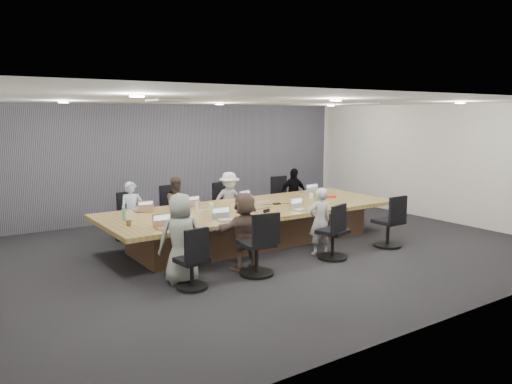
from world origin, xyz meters
TOP-DOWN VIEW (x-y plane):
  - floor at (0.00, 0.00)m, footprint 10.00×8.00m
  - ceiling at (0.00, 0.00)m, footprint 10.00×8.00m
  - wall_back at (0.00, 4.00)m, footprint 10.00×0.00m
  - wall_front at (0.00, -4.00)m, footprint 10.00×0.00m
  - wall_right at (5.00, 0.00)m, footprint 0.00×8.00m
  - curtain at (0.00, 3.92)m, footprint 9.80×0.04m
  - conference_table at (0.00, 0.50)m, footprint 6.00×2.20m
  - chair_0 at (-2.00, 2.20)m, footprint 0.63×0.63m
  - chair_1 at (-1.00, 2.20)m, footprint 0.69×0.69m
  - chair_2 at (0.26, 2.20)m, footprint 0.67×0.67m
  - chair_3 at (2.08, 2.20)m, footprint 0.60×0.60m
  - chair_4 at (-2.22, -1.20)m, footprint 0.54×0.54m
  - chair_5 at (-1.07, -1.20)m, footprint 0.66×0.66m
  - chair_6 at (0.57, -1.20)m, footprint 0.70×0.70m
  - chair_7 at (2.02, -1.20)m, footprint 0.57×0.57m
  - person_0 at (-2.00, 1.85)m, footprint 0.50×0.38m
  - laptop_0 at (-2.00, 1.30)m, footprint 0.32×0.24m
  - person_1 at (-1.00, 1.85)m, footprint 0.63×0.49m
  - laptop_1 at (-1.00, 1.30)m, footprint 0.35×0.26m
  - person_2 at (0.26, 1.85)m, footprint 0.90×0.61m
  - laptop_2 at (0.26, 1.30)m, footprint 0.33×0.26m
  - person_3 at (2.08, 1.85)m, footprint 0.78×0.42m
  - laptop_3 at (2.08, 1.30)m, footprint 0.36×0.26m
  - person_4 at (-2.22, -0.85)m, footprint 0.77×0.59m
  - laptop_4 at (-2.22, -0.30)m, footprint 0.32×0.22m
  - person_5 at (-1.07, -0.85)m, footprint 1.22×0.39m
  - laptop_5 at (-1.07, -0.30)m, footprint 0.38×0.30m
  - person_6 at (0.57, -0.85)m, footprint 0.50×0.37m
  - laptop_6 at (0.57, -0.30)m, footprint 0.30×0.21m
  - bottle_green_left at (-2.56, 0.69)m, footprint 0.08×0.08m
  - bottle_green_right at (1.36, 0.15)m, footprint 0.10×0.10m
  - bottle_clear at (-1.15, 0.69)m, footprint 0.07×0.07m
  - cup_white_far at (-0.76, 0.85)m, footprint 0.10×0.10m
  - cup_white_near at (1.63, 0.65)m, footprint 0.10×0.10m
  - mug_brown at (-2.65, 0.22)m, footprint 0.09×0.09m
  - mic_left at (-0.51, 0.09)m, footprint 0.18×0.14m
  - mic_right at (0.56, 0.46)m, footprint 0.14×0.10m
  - stapler at (-0.10, -0.11)m, footprint 0.16×0.09m
  - canvas_bag at (1.90, 0.79)m, footprint 0.30×0.19m
  - snack_packet at (2.05, 0.46)m, footprint 0.19×0.14m

SIDE VIEW (x-z plane):
  - floor at x=0.00m, z-range 0.00..0.00m
  - chair_4 at x=-2.22m, z-range 0.00..0.72m
  - chair_0 at x=-2.00m, z-range 0.00..0.74m
  - chair_2 at x=0.26m, z-range 0.00..0.79m
  - conference_table at x=0.00m, z-range 0.03..0.77m
  - chair_3 at x=2.08m, z-range 0.00..0.82m
  - chair_6 at x=0.57m, z-range 0.00..0.83m
  - chair_7 at x=2.02m, z-range 0.00..0.84m
  - chair_1 at x=-1.00m, z-range 0.00..0.86m
  - chair_5 at x=-1.07m, z-range 0.00..0.87m
  - person_6 at x=0.57m, z-range 0.00..1.24m
  - person_0 at x=-2.00m, z-range 0.00..1.24m
  - person_3 at x=2.08m, z-range 0.00..1.26m
  - person_1 at x=-1.00m, z-range 0.00..1.26m
  - person_2 at x=0.26m, z-range 0.00..1.28m
  - person_5 at x=-1.07m, z-range 0.00..1.31m
  - person_4 at x=-2.22m, z-range 0.00..1.39m
  - laptop_0 at x=-2.00m, z-range 0.74..0.76m
  - laptop_1 at x=-1.00m, z-range 0.74..0.76m
  - laptop_2 at x=0.26m, z-range 0.74..0.76m
  - laptop_3 at x=2.08m, z-range 0.74..0.76m
  - laptop_4 at x=-2.22m, z-range 0.74..0.76m
  - laptop_5 at x=-1.07m, z-range 0.74..0.76m
  - laptop_6 at x=0.57m, z-range 0.74..0.76m
  - mic_right at x=0.56m, z-range 0.74..0.77m
  - mic_left at x=-0.51m, z-range 0.74..0.77m
  - snack_packet at x=2.05m, z-range 0.74..0.78m
  - stapler at x=-0.10m, z-range 0.74..0.80m
  - mug_brown at x=-2.65m, z-range 0.74..0.84m
  - cup_white_far at x=-0.76m, z-range 0.74..0.84m
  - cup_white_near at x=1.63m, z-range 0.74..0.85m
  - canvas_bag at x=1.90m, z-range 0.74..0.89m
  - bottle_clear at x=-1.15m, z-range 0.74..0.93m
  - bottle_green_left at x=-2.56m, z-range 0.74..0.96m
  - bottle_green_right at x=1.36m, z-range 0.74..1.02m
  - wall_back at x=0.00m, z-range 0.00..2.80m
  - wall_front at x=0.00m, z-range 0.00..2.80m
  - wall_right at x=5.00m, z-range 0.00..2.80m
  - curtain at x=0.00m, z-range 0.00..2.80m
  - ceiling at x=0.00m, z-range 2.80..2.80m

